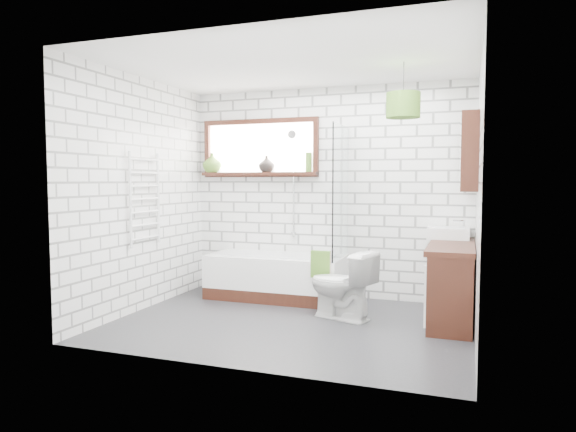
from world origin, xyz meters
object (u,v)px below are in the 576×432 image
(bathtub, at_px, (276,277))
(pendant, at_px, (403,105))
(basin, at_px, (448,233))
(vanity, at_px, (452,283))
(toilet, at_px, (341,284))

(bathtub, bearing_deg, pendant, -24.25)
(bathtub, relative_size, basin, 3.69)
(basin, distance_m, pendant, 1.58)
(pendant, bearing_deg, bathtub, 155.75)
(vanity, xyz_separation_m, toilet, (-1.06, -0.29, -0.03))
(basin, height_order, toilet, basin)
(toilet, distance_m, pendant, 1.85)
(vanity, relative_size, toilet, 1.92)
(basin, xyz_separation_m, pendant, (-0.40, -0.84, 1.27))
(bathtub, relative_size, toilet, 2.29)
(vanity, relative_size, pendant, 4.23)
(bathtub, height_order, vanity, vanity)
(basin, distance_m, toilet, 1.35)
(basin, relative_size, toilet, 0.62)
(toilet, bearing_deg, bathtub, -104.21)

